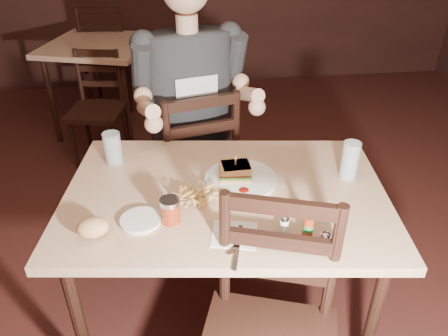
{
  "coord_description": "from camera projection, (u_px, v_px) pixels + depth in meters",
  "views": [
    {
      "loc": [
        -0.16,
        -1.21,
        1.78
      ],
      "look_at": [
        0.03,
        0.27,
        0.85
      ],
      "focal_mm": 35.0,
      "sensor_mm": 36.0,
      "label": 1
    }
  ],
  "objects": [
    {
      "name": "room_shell",
      "position": [
        226.0,
        54.0,
        1.24
      ],
      "size": [
        7.0,
        7.0,
        7.0
      ],
      "color": "black",
      "rests_on": "ground"
    },
    {
      "name": "main_table",
      "position": [
        226.0,
        206.0,
        1.8
      ],
      "size": [
        1.39,
        1.02,
        0.77
      ],
      "rotation": [
        0.0,
        0.0,
        -0.13
      ],
      "color": "tan",
      "rests_on": "ground"
    },
    {
      "name": "bg_table",
      "position": [
        99.0,
        54.0,
        3.59
      ],
      "size": [
        1.0,
        1.0,
        0.77
      ],
      "rotation": [
        0.0,
        0.0,
        -0.3
      ],
      "color": "tan",
      "rests_on": "ground"
    },
    {
      "name": "chair_far",
      "position": [
        192.0,
        163.0,
        2.49
      ],
      "size": [
        0.55,
        0.58,
        0.97
      ],
      "primitive_type": null,
      "rotation": [
        0.0,
        0.0,
        3.38
      ],
      "color": "black",
      "rests_on": "ground"
    },
    {
      "name": "bg_chair_far",
      "position": [
        109.0,
        56.0,
        4.16
      ],
      "size": [
        0.49,
        0.53,
        0.98
      ],
      "primitive_type": null,
      "rotation": [
        0.0,
        0.0,
        3.06
      ],
      "color": "black",
      "rests_on": "ground"
    },
    {
      "name": "bg_chair_near",
      "position": [
        96.0,
        111.0,
        3.27
      ],
      "size": [
        0.45,
        0.48,
        0.83
      ],
      "primitive_type": null,
      "rotation": [
        0.0,
        0.0,
        -0.18
      ],
      "color": "black",
      "rests_on": "ground"
    },
    {
      "name": "diner",
      "position": [
        192.0,
        77.0,
        2.17
      ],
      "size": [
        0.69,
        0.6,
        1.03
      ],
      "primitive_type": null,
      "rotation": [
        0.0,
        0.0,
        0.24
      ],
      "color": "#28292D",
      "rests_on": "chair_far"
    },
    {
      "name": "dinner_plate",
      "position": [
        241.0,
        180.0,
        1.81
      ],
      "size": [
        0.33,
        0.33,
        0.02
      ],
      "primitive_type": "cylinder",
      "rotation": [
        0.0,
        0.0,
        -0.13
      ],
      "color": "white",
      "rests_on": "main_table"
    },
    {
      "name": "sandwich_left",
      "position": [
        235.0,
        166.0,
        1.79
      ],
      "size": [
        0.13,
        0.11,
        0.11
      ],
      "primitive_type": null,
      "rotation": [
        0.0,
        0.0,
        -0.08
      ],
      "color": "tan",
      "rests_on": "dinner_plate"
    },
    {
      "name": "sandwich_right",
      "position": [
        236.0,
        167.0,
        1.79
      ],
      "size": [
        0.12,
        0.1,
        0.1
      ],
      "primitive_type": null,
      "rotation": [
        0.0,
        0.0,
        0.04
      ],
      "color": "tan",
      "rests_on": "dinner_plate"
    },
    {
      "name": "fries_pile",
      "position": [
        201.0,
        194.0,
        1.68
      ],
      "size": [
        0.25,
        0.19,
        0.04
      ],
      "primitive_type": null,
      "rotation": [
        0.0,
        0.0,
        -0.13
      ],
      "color": "tan",
      "rests_on": "dinner_plate"
    },
    {
      "name": "ketchup_dollop",
      "position": [
        244.0,
        190.0,
        1.73
      ],
      "size": [
        0.05,
        0.05,
        0.01
      ],
      "primitive_type": "ellipsoid",
      "rotation": [
        0.0,
        0.0,
        -0.13
      ],
      "color": "maroon",
      "rests_on": "dinner_plate"
    },
    {
      "name": "glass_left",
      "position": [
        113.0,
        148.0,
        1.92
      ],
      "size": [
        0.09,
        0.09,
        0.14
      ],
      "primitive_type": "cylinder",
      "rotation": [
        0.0,
        0.0,
        -0.13
      ],
      "color": "silver",
      "rests_on": "main_table"
    },
    {
      "name": "glass_right",
      "position": [
        350.0,
        160.0,
        1.8
      ],
      "size": [
        0.08,
        0.08,
        0.17
      ],
      "primitive_type": "cylinder",
      "rotation": [
        0.0,
        0.0,
        -0.13
      ],
      "color": "silver",
      "rests_on": "main_table"
    },
    {
      "name": "hot_sauce",
      "position": [
        308.0,
        224.0,
        1.49
      ],
      "size": [
        0.04,
        0.04,
        0.12
      ],
      "primitive_type": null,
      "rotation": [
        0.0,
        0.0,
        -0.13
      ],
      "color": "maroon",
      "rests_on": "main_table"
    },
    {
      "name": "salt_shaker",
      "position": [
        284.0,
        224.0,
        1.53
      ],
      "size": [
        0.04,
        0.04,
        0.06
      ],
      "primitive_type": null,
      "rotation": [
        0.0,
        0.0,
        -0.13
      ],
      "color": "white",
      "rests_on": "main_table"
    },
    {
      "name": "pepper_shaker",
      "position": [
        324.0,
        242.0,
        1.45
      ],
      "size": [
        0.04,
        0.04,
        0.07
      ],
      "primitive_type": null,
      "rotation": [
        0.0,
        0.0,
        -0.13
      ],
      "color": "#38332D",
      "rests_on": "main_table"
    },
    {
      "name": "syrup_dispenser",
      "position": [
        170.0,
        210.0,
        1.57
      ],
      "size": [
        0.08,
        0.08,
        0.1
      ],
      "primitive_type": null,
      "rotation": [
        0.0,
        0.0,
        -0.13
      ],
      "color": "maroon",
      "rests_on": "main_table"
    },
    {
      "name": "napkin",
      "position": [
        234.0,
        235.0,
        1.53
      ],
      "size": [
        0.19,
        0.18,
        0.0
      ],
      "primitive_type": "cube",
      "rotation": [
        0.0,
        0.0,
        -0.23
      ],
      "color": "white",
      "rests_on": "main_table"
    },
    {
      "name": "knife",
      "position": [
        238.0,
        247.0,
        1.47
      ],
      "size": [
        0.07,
        0.22,
        0.01
      ],
      "primitive_type": "cube",
      "rotation": [
        0.0,
        0.0,
        -0.25
      ],
      "color": "silver",
      "rests_on": "napkin"
    },
    {
      "name": "fork",
      "position": [
        241.0,
        242.0,
        1.49
      ],
      "size": [
        0.11,
        0.12,
        0.0
      ],
      "primitive_type": "cube",
      "rotation": [
        0.0,
        0.0,
        -0.73
      ],
      "color": "silver",
      "rests_on": "napkin"
    },
    {
      "name": "side_plate",
      "position": [
        141.0,
        221.0,
        1.59
      ],
      "size": [
        0.16,
        0.16,
        0.01
      ],
      "primitive_type": "cylinder",
      "rotation": [
        0.0,
        0.0,
        -0.13
      ],
      "color": "white",
      "rests_on": "main_table"
    },
    {
      "name": "bread_roll",
      "position": [
        93.0,
        227.0,
        1.5
      ],
      "size": [
        0.12,
        0.1,
        0.07
      ],
      "primitive_type": "ellipsoid",
      "rotation": [
        0.0,
        0.0,
        -0.13
      ],
      "color": "tan",
      "rests_on": "side_plate"
    }
  ]
}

